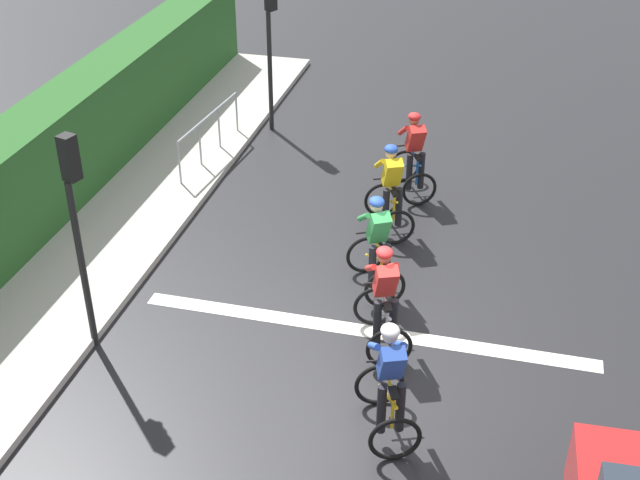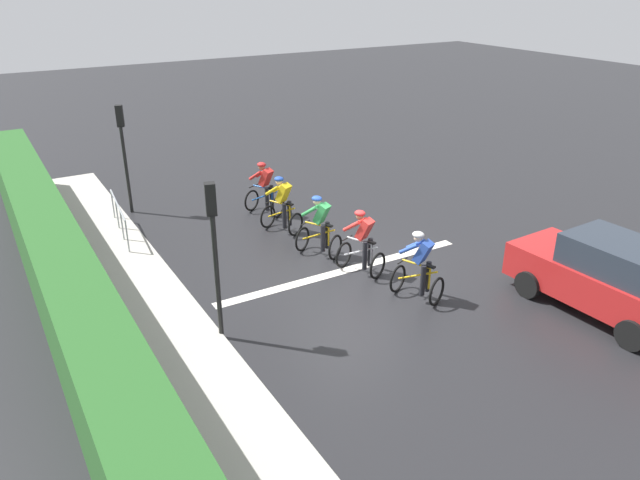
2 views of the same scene
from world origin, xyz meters
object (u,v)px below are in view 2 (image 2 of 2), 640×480
at_px(cyclist_mid, 320,228).
at_px(cyclist_fourth, 362,244).
at_px(car_red, 607,276).
at_px(traffic_light_far_junction, 123,143).
at_px(cyclist_lead, 265,190).
at_px(pedestrian_railing_kerbside, 119,213).
at_px(traffic_light_near_crossing, 214,238).
at_px(cyclist_trailing, 420,268).
at_px(cyclist_second, 282,206).

bearing_deg(cyclist_mid, cyclist_fourth, -75.26).
xyz_separation_m(car_red, traffic_light_far_junction, (-7.39, 11.47, 1.35)).
distance_m(cyclist_lead, pedestrian_railing_kerbside, 4.35).
relative_size(car_red, pedestrian_railing_kerbside, 1.53).
height_order(car_red, traffic_light_near_crossing, traffic_light_near_crossing).
bearing_deg(cyclist_lead, cyclist_fourth, -86.24).
bearing_deg(cyclist_fourth, cyclist_trailing, -77.39).
xyz_separation_m(car_red, traffic_light_near_crossing, (-7.67, 3.35, 1.35)).
relative_size(cyclist_fourth, traffic_light_near_crossing, 0.50).
bearing_deg(cyclist_lead, cyclist_trailing, -83.86).
distance_m(cyclist_lead, car_red, 9.89).
bearing_deg(traffic_light_far_junction, pedestrian_railing_kerbside, -112.42).
bearing_deg(car_red, cyclist_fourth, 129.73).
height_order(cyclist_fourth, car_red, car_red).
xyz_separation_m(cyclist_lead, cyclist_second, (-0.18, -1.51, 0.00)).
distance_m(cyclist_trailing, pedestrian_railing_kerbside, 8.65).
bearing_deg(cyclist_mid, pedestrian_railing_kerbside, 137.82).
bearing_deg(cyclist_trailing, cyclist_mid, 103.57).
distance_m(cyclist_second, cyclist_fourth, 3.38).
relative_size(cyclist_lead, car_red, 0.40).
relative_size(cyclist_second, cyclist_mid, 1.00).
relative_size(cyclist_lead, cyclist_second, 1.00).
bearing_deg(cyclist_trailing, cyclist_second, 99.87).
distance_m(cyclist_fourth, pedestrian_railing_kerbside, 7.04).
height_order(cyclist_second, cyclist_trailing, same).
height_order(cyclist_mid, cyclist_trailing, same).
xyz_separation_m(cyclist_fourth, pedestrian_railing_kerbside, (-4.64, 5.29, -0.04)).
bearing_deg(cyclist_fourth, cyclist_lead, 93.76).
bearing_deg(cyclist_mid, cyclist_second, 93.59).
distance_m(cyclist_lead, traffic_light_far_junction, 4.48).
bearing_deg(cyclist_mid, car_red, -55.44).
relative_size(cyclist_second, traffic_light_near_crossing, 0.50).
height_order(cyclist_lead, pedestrian_railing_kerbside, cyclist_lead).
height_order(cyclist_lead, traffic_light_near_crossing, traffic_light_near_crossing).
distance_m(cyclist_trailing, traffic_light_far_junction, 10.00).
bearing_deg(pedestrian_railing_kerbside, cyclist_lead, -5.86).
xyz_separation_m(cyclist_trailing, pedestrian_railing_kerbside, (-5.03, 7.03, -0.04)).
distance_m(cyclist_lead, cyclist_second, 1.52).
bearing_deg(traffic_light_near_crossing, car_red, -23.58).
bearing_deg(pedestrian_railing_kerbside, cyclist_second, -25.18).
bearing_deg(cyclist_trailing, traffic_light_far_junction, 115.37).
xyz_separation_m(cyclist_second, cyclist_mid, (0.12, -1.92, 0.00)).
xyz_separation_m(cyclist_trailing, car_red, (3.15, -2.52, 0.08)).
relative_size(cyclist_fourth, pedestrian_railing_kerbside, 0.61).
xyz_separation_m(traffic_light_far_junction, pedestrian_railing_kerbside, (-0.79, -1.91, -1.47)).
height_order(cyclist_trailing, pedestrian_railing_kerbside, cyclist_trailing).
xyz_separation_m(cyclist_lead, car_red, (3.86, -9.11, 0.08)).
distance_m(cyclist_lead, cyclist_fourth, 4.86).
relative_size(car_red, traffic_light_near_crossing, 1.25).
height_order(cyclist_fourth, traffic_light_far_junction, traffic_light_far_junction).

